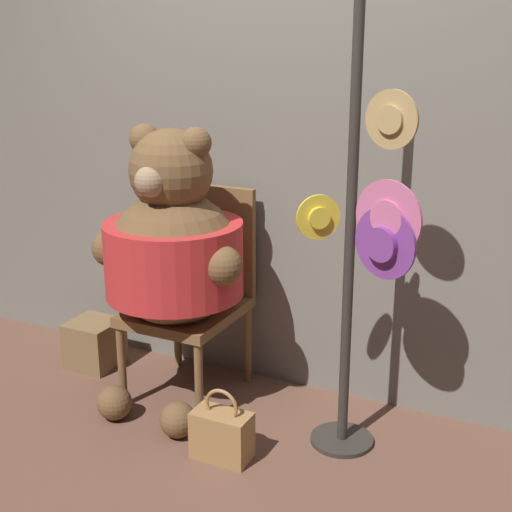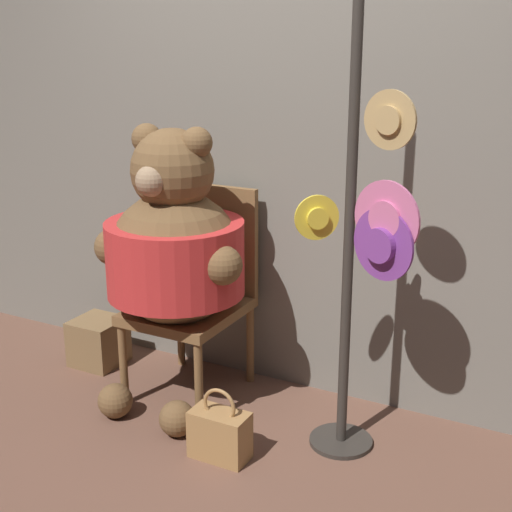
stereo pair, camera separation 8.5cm
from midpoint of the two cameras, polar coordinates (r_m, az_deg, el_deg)
The scene contains 7 objects.
ground_plane at distance 3.28m, azimuth -3.31°, elevation -14.73°, with size 14.00×14.00×0.00m, color brown.
wall_back at distance 3.47m, azimuth 2.19°, elevation 7.30°, with size 8.00×0.10×2.27m.
chair at distance 3.56m, azimuth -5.54°, elevation -2.58°, with size 0.49×0.56×1.02m.
teddy_bear at distance 3.33m, azimuth -7.41°, elevation 0.48°, with size 0.78×0.69×1.36m.
hat_display_rack at distance 2.89m, azimuth 7.88°, elevation 0.28°, with size 0.49×0.35×1.90m.
handbag_on_ground at distance 3.13m, azimuth -3.56°, elevation -14.04°, with size 0.25×0.14×0.33m.
wooden_crate at distance 4.02m, azimuth -13.40°, elevation -6.82°, with size 0.25×0.25×0.25m.
Camera 1 is at (1.35, -2.43, 1.74)m, focal length 50.00 mm.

